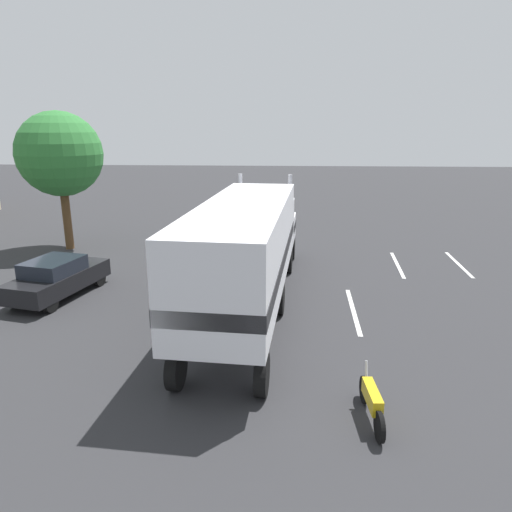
% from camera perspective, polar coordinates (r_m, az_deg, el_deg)
% --- Properties ---
extents(ground_plane, '(120.00, 120.00, 0.00)m').
position_cam_1_polar(ground_plane, '(22.37, 1.04, -1.18)').
color(ground_plane, '#2D2D30').
extents(lane_stripe_near, '(4.40, 0.31, 0.01)m').
position_cam_1_polar(lane_stripe_near, '(17.35, 11.93, -6.60)').
color(lane_stripe_near, silver).
rests_on(lane_stripe_near, ground_plane).
extents(lane_stripe_mid, '(4.40, 0.57, 0.01)m').
position_cam_1_polar(lane_stripe_mid, '(23.54, 17.07, -1.01)').
color(lane_stripe_mid, silver).
rests_on(lane_stripe_mid, ground_plane).
extents(lane_stripe_far, '(4.40, 0.43, 0.01)m').
position_cam_1_polar(lane_stripe_far, '(24.65, 23.76, -0.93)').
color(lane_stripe_far, silver).
rests_on(lane_stripe_far, ground_plane).
extents(semi_truck, '(14.31, 3.61, 4.50)m').
position_cam_1_polar(semi_truck, '(16.17, -0.84, 1.51)').
color(semi_truck, white).
rests_on(semi_truck, ground_plane).
extents(person_bystander, '(0.35, 0.47, 1.63)m').
position_cam_1_polar(person_bystander, '(15.99, -9.81, -5.01)').
color(person_bystander, '#2D3347').
rests_on(person_bystander, ground_plane).
extents(parked_car, '(4.68, 2.70, 1.57)m').
position_cam_1_polar(parked_car, '(19.67, -23.34, -2.42)').
color(parked_car, black).
rests_on(parked_car, ground_plane).
extents(motorcycle, '(2.11, 0.30, 1.12)m').
position_cam_1_polar(motorcycle, '(11.27, 14.11, -17.00)').
color(motorcycle, black).
rests_on(motorcycle, ground_plane).
extents(tree_left, '(4.41, 4.41, 7.32)m').
position_cam_1_polar(tree_left, '(26.77, -23.08, 11.46)').
color(tree_left, brown).
rests_on(tree_left, ground_plane).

